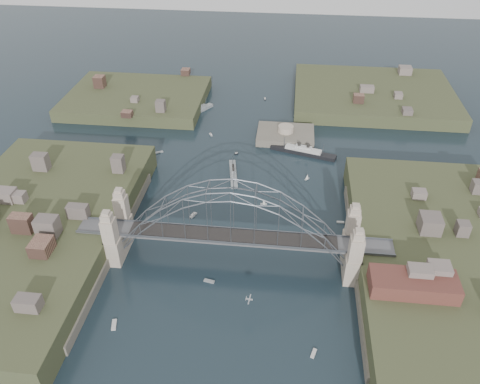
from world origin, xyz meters
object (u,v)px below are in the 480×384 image
naval_cruiser_near (233,173)px  ocean_liner (303,151)px  naval_cruiser_far (198,110)px  bridge (232,225)px  fort_island (285,139)px  wharf_shed (413,284)px

naval_cruiser_near → ocean_liner: ocean_liner is taller
naval_cruiser_far → ocean_liner: ocean_liner is taller
bridge → naval_cruiser_far: size_ratio=5.54×
naval_cruiser_near → ocean_liner: bearing=35.8°
ocean_liner → fort_island: bearing=122.5°
naval_cruiser_near → ocean_liner: 29.61m
fort_island → ocean_liner: size_ratio=0.90×
fort_island → naval_cruiser_far: size_ratio=1.45×
fort_island → naval_cruiser_near: fort_island is taller
fort_island → naval_cruiser_far: fort_island is taller
bridge → wharf_shed: bearing=-17.7°
wharf_shed → ocean_liner: bearing=108.9°
wharf_shed → ocean_liner: 77.77m
bridge → wharf_shed: (44.00, -14.00, -2.32)m
naval_cruiser_near → ocean_liner: size_ratio=0.68×
naval_cruiser_near → naval_cruiser_far: bearing=114.1°
bridge → wharf_shed: 46.23m
bridge → ocean_liner: (18.96, 59.07, -11.39)m
naval_cruiser_far → ocean_liner: size_ratio=0.62×
fort_island → ocean_liner: bearing=-57.5°
naval_cruiser_far → bridge: bearing=-73.6°
bridge → ocean_liner: 63.08m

